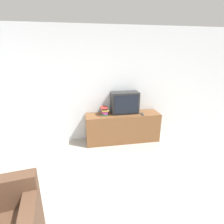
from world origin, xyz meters
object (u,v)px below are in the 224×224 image
at_px(book_stack, 104,111).
at_px(remote_on_stand, 142,114).
at_px(television, 125,103).
at_px(tv_stand, 123,127).

height_order(book_stack, remote_on_stand, book_stack).
bearing_deg(book_stack, television, 5.11).
height_order(tv_stand, book_stack, book_stack).
bearing_deg(book_stack, remote_on_stand, -9.33).
height_order(tv_stand, remote_on_stand, remote_on_stand).
bearing_deg(remote_on_stand, book_stack, 170.67).
bearing_deg(tv_stand, book_stack, 176.62).
relative_size(tv_stand, television, 2.74).
bearing_deg(remote_on_stand, television, 153.73).
relative_size(tv_stand, book_stack, 7.42).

